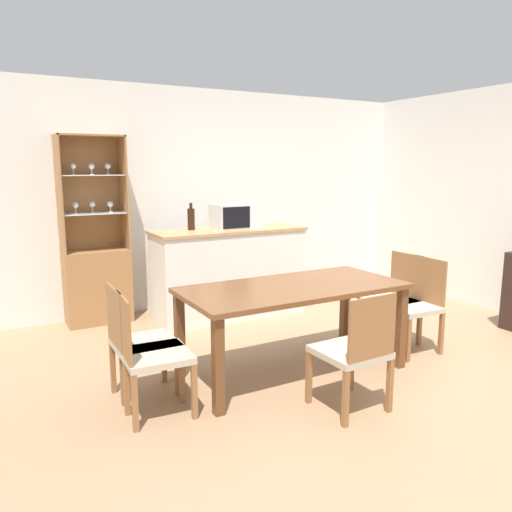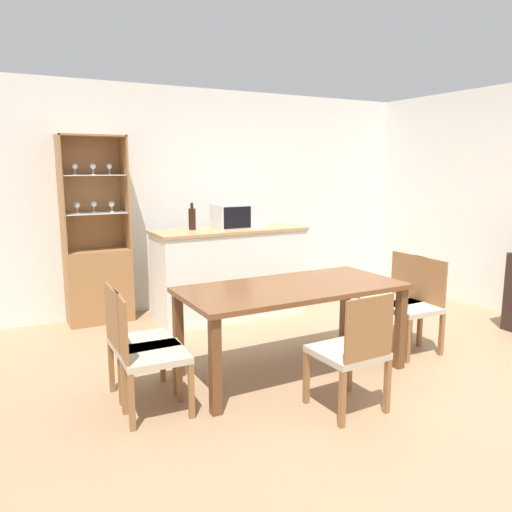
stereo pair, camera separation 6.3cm
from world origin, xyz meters
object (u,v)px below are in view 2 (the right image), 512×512
dining_chair_side_right_far (394,299)px  dining_chair_side_left_far (137,342)px  dining_table (292,296)px  dining_chair_head_near (352,352)px  display_cabinet (98,269)px  dining_chair_side_right_near (414,306)px  dining_chair_side_left_near (147,353)px  microwave (236,216)px  wine_bottle (192,218)px

dining_chair_side_right_far → dining_chair_side_left_far: bearing=88.7°
dining_table → dining_chair_head_near: 0.78m
display_cabinet → dining_chair_side_right_near: 3.25m
dining_chair_head_near → dining_chair_side_right_far: bearing=34.0°
dining_chair_side_left_near → dining_chair_side_right_far: bearing=99.6°
dining_chair_side_left_near → display_cabinet: bearing=-179.5°
dining_table → dining_chair_side_left_far: dining_chair_side_left_far is taller
dining_table → dining_chair_side_left_far: (-1.22, 0.13, -0.21)m
microwave → dining_table: bearing=-101.1°
wine_bottle → microwave: bearing=-11.9°
display_cabinet → wine_bottle: (0.94, -0.39, 0.53)m
dining_chair_side_left_far → dining_chair_head_near: bearing=54.5°
microwave → wine_bottle: size_ratio=1.73×
dining_chair_head_near → dining_chair_side_left_near: (-1.22, 0.63, 0.00)m
dining_chair_head_near → dining_chair_side_right_near: 1.37m
dining_chair_side_right_far → microwave: 1.91m
dining_chair_side_left_far → dining_table: bearing=84.2°
dining_table → dining_chair_side_left_far: 1.25m
dining_chair_head_near → dining_chair_side_left_far: (-1.22, 0.88, 0.00)m
dining_chair_side_left_far → wine_bottle: 2.07m
dining_table → dining_chair_side_left_near: dining_chair_side_left_near is taller
dining_chair_head_near → wine_bottle: bearing=91.8°
dining_table → wine_bottle: (-0.16, 1.76, 0.47)m
dining_chair_side_right_far → dining_chair_side_left_far: (-2.45, -0.00, 0.00)m
dining_chair_side_right_near → dining_chair_side_right_far: bearing=2.1°
dining_chair_side_left_near → dining_chair_side_left_far: size_ratio=1.00×
dining_chair_side_left_far → dining_chair_side_right_near: same height
dining_chair_side_left_far → wine_bottle: size_ratio=2.93×
dining_chair_head_near → microwave: bearing=80.6°
dining_chair_side_left_far → display_cabinet: bearing=176.5°
dining_table → microwave: (0.32, 1.66, 0.48)m
dining_chair_side_left_far → dining_chair_side_right_near: bearing=84.2°
dining_chair_head_near → dining_chair_side_right_near: (1.22, 0.63, 0.00)m
display_cabinet → microwave: (1.42, -0.49, 0.55)m
display_cabinet → dining_chair_side_right_near: (2.32, -2.28, -0.15)m
dining_chair_side_left_near → microwave: bearing=142.8°
dining_table → dining_chair_side_left_near: (-1.22, -0.12, -0.21)m
display_cabinet → dining_chair_side_right_near: display_cabinet is taller
dining_table → dining_chair_head_near: dining_chair_head_near is taller
dining_table → display_cabinet: bearing=117.0°
dining_table → microwave: 1.76m
dining_chair_side_left_near → microwave: 2.46m
dining_chair_side_left_near → wine_bottle: bearing=154.2°
dining_chair_side_left_far → wine_bottle: bearing=147.0°
display_cabinet → dining_chair_side_left_near: display_cabinet is taller
dining_table → dining_chair_head_near: (0.00, -0.75, -0.21)m
dining_chair_head_near → dining_chair_side_left_near: size_ratio=1.00×
display_cabinet → dining_chair_side_left_far: bearing=-93.7°
display_cabinet → dining_table: (1.09, -2.15, 0.06)m
dining_table → dining_chair_head_near: bearing=-89.9°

